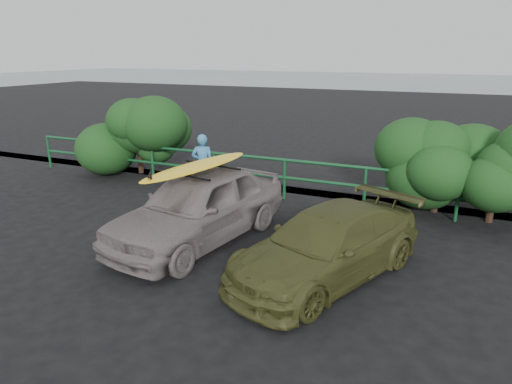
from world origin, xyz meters
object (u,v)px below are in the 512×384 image
Objects in this scene: guardrail at (248,175)px; surfboard at (197,166)px; sedan at (199,206)px; man at (203,164)px; olive_vehicle at (327,245)px.

surfboard is (0.42, -3.17, 0.98)m from guardrail.
surfboard reaches higher than guardrail.
guardrail is at bearing 107.22° from sedan.
sedan is 1.44× the size of surfboard.
surfboard is at bearing 99.35° from man.
surfboard reaches higher than olive_vehicle.
olive_vehicle is (3.10, -3.64, 0.04)m from guardrail.
man is (-4.17, 3.17, 0.23)m from olive_vehicle.
olive_vehicle is 5.24m from man.
guardrail is at bearing 153.16° from olive_vehicle.
man reaches higher than guardrail.
sedan is 3.09m from man.
olive_vehicle is at bearing -0.11° from surfboard.
olive_vehicle reaches higher than guardrail.
guardrail is 4.86× the size of surfboard.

